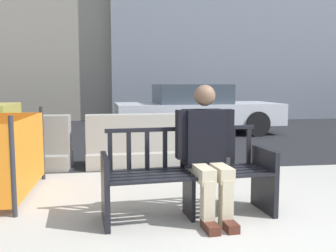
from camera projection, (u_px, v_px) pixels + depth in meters
ground_plane at (242, 241)px, 3.16m from camera, size 200.00×200.00×0.00m
street_asphalt at (150, 127)px, 11.73m from camera, size 120.00×12.00×0.01m
street_bench at (188, 177)px, 3.72m from camera, size 1.73×0.68×0.88m
seated_person at (207, 149)px, 3.67m from camera, size 0.59×0.75×1.31m
jersey_barrier_centre at (148, 144)px, 6.13m from camera, size 2.03×0.77×0.84m
jersey_barrier_left at (4, 148)px, 5.80m from camera, size 2.01×0.72×0.84m
car_sedan_far at (196, 109)px, 10.03m from camera, size 4.41×2.11×1.32m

